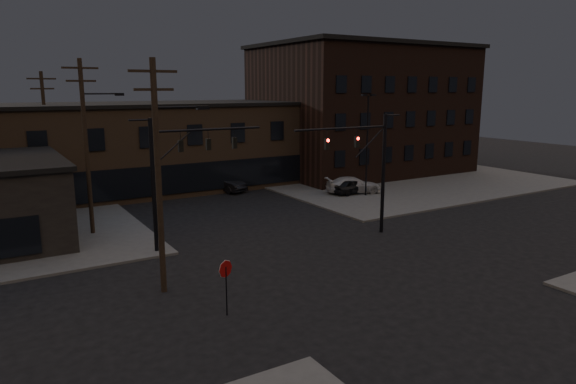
# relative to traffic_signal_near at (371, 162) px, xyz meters

# --- Properties ---
(ground) EXTENTS (140.00, 140.00, 0.00)m
(ground) POSITION_rel_traffic_signal_near_xyz_m (-5.36, -4.50, -4.93)
(ground) COLOR black
(ground) RESTS_ON ground
(sidewalk_ne) EXTENTS (30.00, 30.00, 0.15)m
(sidewalk_ne) POSITION_rel_traffic_signal_near_xyz_m (16.64, 17.50, -4.86)
(sidewalk_ne) COLOR #474744
(sidewalk_ne) RESTS_ON ground
(building_row) EXTENTS (40.00, 12.00, 8.00)m
(building_row) POSITION_rel_traffic_signal_near_xyz_m (-5.36, 23.50, -0.93)
(building_row) COLOR brown
(building_row) RESTS_ON ground
(building_right) EXTENTS (22.00, 16.00, 14.00)m
(building_right) POSITION_rel_traffic_signal_near_xyz_m (16.64, 21.50, 2.07)
(building_right) COLOR black
(building_right) RESTS_ON ground
(traffic_signal_near) EXTENTS (7.12, 0.24, 8.00)m
(traffic_signal_near) POSITION_rel_traffic_signal_near_xyz_m (0.00, 0.00, 0.00)
(traffic_signal_near) COLOR black
(traffic_signal_near) RESTS_ON ground
(traffic_signal_far) EXTENTS (7.12, 0.24, 8.00)m
(traffic_signal_far) POSITION_rel_traffic_signal_near_xyz_m (-12.07, 3.50, 0.08)
(traffic_signal_far) COLOR black
(traffic_signal_far) RESTS_ON ground
(stop_sign) EXTENTS (0.72, 0.33, 2.48)m
(stop_sign) POSITION_rel_traffic_signal_near_xyz_m (-13.36, -6.49, -3.09)
(stop_sign) COLOR black
(stop_sign) RESTS_ON ground
(utility_pole_near) EXTENTS (3.70, 0.28, 11.00)m
(utility_pole_near) POSITION_rel_traffic_signal_near_xyz_m (-14.79, -2.50, 0.94)
(utility_pole_near) COLOR black
(utility_pole_near) RESTS_ON ground
(utility_pole_mid) EXTENTS (3.70, 0.28, 11.50)m
(utility_pole_mid) POSITION_rel_traffic_signal_near_xyz_m (-15.79, 9.50, 1.19)
(utility_pole_mid) COLOR black
(utility_pole_mid) RESTS_ON ground
(utility_pole_far) EXTENTS (2.20, 0.28, 11.00)m
(utility_pole_far) POSITION_rel_traffic_signal_near_xyz_m (-16.86, 21.50, 0.85)
(utility_pole_far) COLOR black
(utility_pole_far) RESTS_ON ground
(lot_light_a) EXTENTS (1.50, 0.28, 9.14)m
(lot_light_a) POSITION_rel_traffic_signal_near_xyz_m (7.64, 9.50, 0.58)
(lot_light_a) COLOR black
(lot_light_a) RESTS_ON ground
(lot_light_b) EXTENTS (1.50, 0.28, 9.14)m
(lot_light_b) POSITION_rel_traffic_signal_near_xyz_m (13.64, 14.50, 0.58)
(lot_light_b) COLOR black
(lot_light_b) RESTS_ON ground
(parked_car_lot_a) EXTENTS (4.13, 1.75, 1.39)m
(parked_car_lot_a) POSITION_rel_traffic_signal_near_xyz_m (7.11, 10.73, -4.09)
(parked_car_lot_a) COLOR black
(parked_car_lot_a) RESTS_ON sidewalk_ne
(parked_car_lot_b) EXTENTS (5.46, 3.64, 1.47)m
(parked_car_lot_b) POSITION_rel_traffic_signal_near_xyz_m (7.36, 10.93, -4.05)
(parked_car_lot_b) COLOR #B8B9BB
(parked_car_lot_b) RESTS_ON sidewalk_ne
(car_crossing) EXTENTS (3.37, 5.12, 1.60)m
(car_crossing) POSITION_rel_traffic_signal_near_xyz_m (-2.28, 18.55, -4.13)
(car_crossing) COLOR black
(car_crossing) RESTS_ON ground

